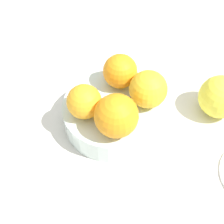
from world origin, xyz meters
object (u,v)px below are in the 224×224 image
at_px(orange_in_bowl_1, 84,102).
at_px(orange_loose_0, 221,99).
at_px(orange_in_bowl_2, 148,88).
at_px(orange_in_bowl_3, 115,116).
at_px(orange_in_bowl_0, 120,71).
at_px(fruit_bowl, 112,114).

bearing_deg(orange_in_bowl_1, orange_loose_0, 1.44).
distance_m(orange_in_bowl_2, orange_in_bowl_3, 0.09).
relative_size(orange_in_bowl_0, orange_in_bowl_1, 1.05).
height_order(fruit_bowl, orange_in_bowl_2, orange_in_bowl_2).
height_order(orange_in_bowl_1, orange_in_bowl_2, orange_in_bowl_2).
relative_size(orange_in_bowl_1, orange_loose_0, 0.74).
bearing_deg(orange_in_bowl_1, orange_in_bowl_2, 6.42).
xyz_separation_m(orange_in_bowl_2, orange_in_bowl_3, (-0.07, -0.06, 0.00)).
bearing_deg(orange_in_bowl_3, orange_in_bowl_0, 77.28).
height_order(orange_in_bowl_1, orange_loose_0, orange_in_bowl_1).
xyz_separation_m(orange_in_bowl_0, orange_in_bowl_1, (-0.07, -0.06, -0.00)).
distance_m(orange_in_bowl_1, orange_in_bowl_3, 0.07).
distance_m(orange_in_bowl_0, orange_in_bowl_1, 0.10).
distance_m(orange_in_bowl_1, orange_in_bowl_2, 0.12).
bearing_deg(orange_in_bowl_2, orange_in_bowl_3, -140.01).
bearing_deg(orange_loose_0, orange_in_bowl_1, -178.56).
height_order(orange_in_bowl_3, orange_loose_0, orange_in_bowl_3).
bearing_deg(orange_in_bowl_0, orange_in_bowl_1, -138.54).
xyz_separation_m(fruit_bowl, orange_loose_0, (0.21, -0.00, 0.02)).
bearing_deg(fruit_bowl, orange_in_bowl_1, -167.69).
bearing_deg(orange_loose_0, orange_in_bowl_0, 162.92).
xyz_separation_m(orange_in_bowl_2, orange_loose_0, (0.15, -0.01, -0.04)).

